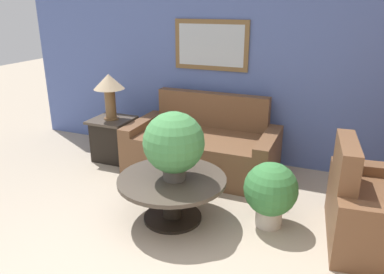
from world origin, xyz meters
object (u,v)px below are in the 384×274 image
object	(u,v)px
couch_main	(203,148)
potted_plant_floor	(271,191)
coffee_table	(172,189)
side_table	(113,139)
armchair	(379,213)
table_lamp	(109,87)
potted_plant_on_table	(174,144)

from	to	relation	value
couch_main	potted_plant_floor	distance (m)	1.47
coffee_table	side_table	size ratio (longest dim) A/B	1.84
couch_main	side_table	xyz separation A→B (m)	(-1.30, -0.14, -0.01)
armchair	table_lamp	xyz separation A→B (m)	(-3.34, 0.77, 0.73)
armchair	potted_plant_floor	distance (m)	0.97
potted_plant_on_table	table_lamp	bearing A→B (deg)	142.70
side_table	potted_plant_on_table	bearing A→B (deg)	-37.30
table_lamp	potted_plant_on_table	bearing A→B (deg)	-37.30
side_table	potted_plant_on_table	size ratio (longest dim) A/B	0.87
couch_main	potted_plant_floor	size ratio (longest dim) A/B	2.87
coffee_table	potted_plant_floor	distance (m)	0.97
coffee_table	potted_plant_on_table	distance (m)	0.50
table_lamp	coffee_table	bearing A→B (deg)	-37.66
table_lamp	potted_plant_on_table	size ratio (longest dim) A/B	0.91
armchair	table_lamp	world-z (taller)	table_lamp
potted_plant_on_table	potted_plant_floor	bearing A→B (deg)	16.71
potted_plant_on_table	couch_main	bearing A→B (deg)	98.05
potted_plant_on_table	potted_plant_floor	size ratio (longest dim) A/B	1.03
armchair	potted_plant_on_table	size ratio (longest dim) A/B	1.70
couch_main	potted_plant_floor	xyz separation A→B (m)	(1.08, -0.99, 0.06)
coffee_table	table_lamp	distance (m)	1.95
potted_plant_floor	potted_plant_on_table	bearing A→B (deg)	-163.29
side_table	potted_plant_floor	xyz separation A→B (m)	(2.38, -0.85, 0.07)
armchair	coffee_table	xyz separation A→B (m)	(-1.90, -0.35, 0.02)
couch_main	potted_plant_on_table	distance (m)	1.38
couch_main	armchair	size ratio (longest dim) A/B	1.65
couch_main	side_table	bearing A→B (deg)	-173.99
couch_main	side_table	size ratio (longest dim) A/B	3.22
armchair	table_lamp	size ratio (longest dim) A/B	1.87
couch_main	potted_plant_on_table	size ratio (longest dim) A/B	2.80
table_lamp	potted_plant_floor	distance (m)	2.61
table_lamp	armchair	bearing A→B (deg)	-12.92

